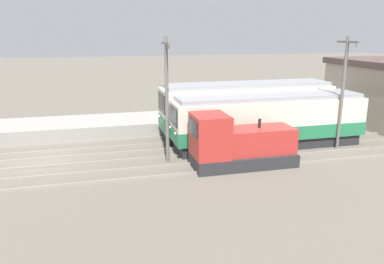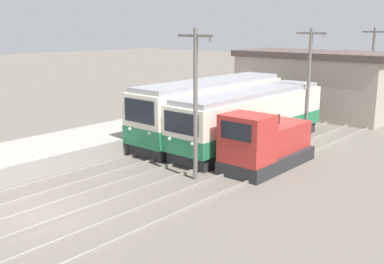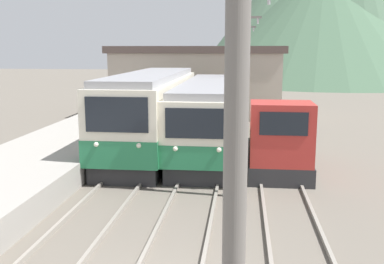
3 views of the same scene
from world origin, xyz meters
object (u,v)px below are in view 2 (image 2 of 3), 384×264
commuter_train_center (251,120)px  shunting_locomotive (265,145)px  commuter_train_left (211,112)px  catenary_mast_far (309,79)px  catenary_mast_mid (196,99)px  catenary_mast_distant (372,67)px

commuter_train_center → shunting_locomotive: (3.00, -3.23, -0.38)m
commuter_train_left → catenary_mast_far: bearing=46.4°
catenary_mast_far → commuter_train_center: bearing=-109.8°
commuter_train_left → commuter_train_center: commuter_train_left is taller
shunting_locomotive → catenary_mast_far: (-1.49, 7.41, 2.61)m
catenary_mast_mid → catenary_mast_distant: bearing=90.0°
commuter_train_left → catenary_mast_far: size_ratio=1.76×
catenary_mast_mid → catenary_mast_far: size_ratio=1.00×
catenary_mast_mid → catenary_mast_distant: size_ratio=1.00×
commuter_train_left → shunting_locomotive: size_ratio=2.14×
catenary_mast_distant → catenary_mast_mid: bearing=-90.0°
catenary_mast_far → shunting_locomotive: bearing=-78.6°
catenary_mast_distant → shunting_locomotive: bearing=-85.4°
catenary_mast_distant → commuter_train_center: bearing=-95.7°
commuter_train_center → catenary_mast_far: 4.97m
shunting_locomotive → catenary_mast_mid: (-1.49, -3.65, 2.61)m
commuter_train_left → catenary_mast_mid: catenary_mast_mid is taller
commuter_train_center → catenary_mast_mid: catenary_mast_mid is taller
commuter_train_center → catenary_mast_distant: catenary_mast_distant is taller
catenary_mast_mid → catenary_mast_far: (0.00, 11.06, 0.00)m
commuter_train_center → catenary_mast_far: bearing=70.2°
commuter_train_center → catenary_mast_mid: size_ratio=1.80×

